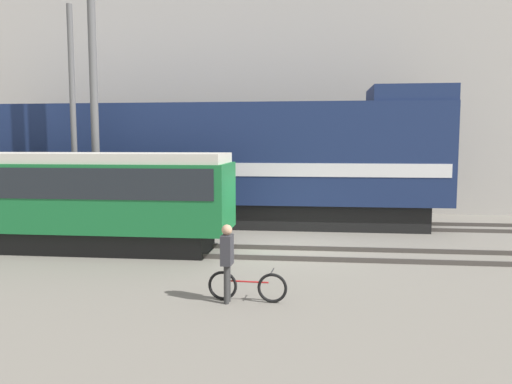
{
  "coord_description": "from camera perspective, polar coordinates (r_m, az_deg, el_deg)",
  "views": [
    {
      "loc": [
        0.89,
        -15.47,
        3.39
      ],
      "look_at": [
        -0.91,
        0.3,
        1.8
      ],
      "focal_mm": 35.0,
      "sensor_mm": 36.0,
      "label": 1
    }
  ],
  "objects": [
    {
      "name": "freight_locomotive",
      "position": [
        20.59,
        -6.36,
        3.38
      ],
      "size": [
        19.79,
        3.04,
        5.49
      ],
      "color": "black",
      "rests_on": "ground"
    },
    {
      "name": "track_near",
      "position": [
        15.16,
        2.99,
        -6.94
      ],
      "size": [
        60.0,
        1.5,
        0.14
      ],
      "color": "#47423D",
      "rests_on": "ground"
    },
    {
      "name": "streetcar",
      "position": [
        16.87,
        -21.82,
        -0.28
      ],
      "size": [
        11.0,
        2.54,
        3.06
      ],
      "color": "black",
      "rests_on": "ground"
    },
    {
      "name": "building_backdrop",
      "position": [
        27.53,
        4.73,
        14.71
      ],
      "size": [
        44.89,
        6.0,
        15.39
      ],
      "color": "#B7B2A8",
      "rests_on": "ground"
    },
    {
      "name": "track_far",
      "position": [
        20.35,
        3.91,
        -3.68
      ],
      "size": [
        60.0,
        1.51,
        0.14
      ],
      "color": "#47423D",
      "rests_on": "ground"
    },
    {
      "name": "utility_pole_left",
      "position": [
        19.47,
        -20.15,
        7.59
      ],
      "size": [
        0.21,
        0.21,
        8.29
      ],
      "color": "#595959",
      "rests_on": "ground"
    },
    {
      "name": "ground_plane",
      "position": [
        15.86,
        3.15,
        -6.63
      ],
      "size": [
        120.0,
        120.0,
        0.0
      ],
      "primitive_type": "plane",
      "color": "slate"
    },
    {
      "name": "bicycle",
      "position": [
        10.81,
        -1.0,
        -10.75
      ],
      "size": [
        1.72,
        0.44,
        0.7
      ],
      "color": "black",
      "rests_on": "ground"
    },
    {
      "name": "person",
      "position": [
        10.58,
        -3.33,
        -7.26
      ],
      "size": [
        0.24,
        0.37,
        1.68
      ],
      "color": "#333333",
      "rests_on": "ground"
    },
    {
      "name": "utility_pole_center",
      "position": [
        19.12,
        -17.96,
        8.06
      ],
      "size": [
        0.28,
        0.28,
        8.53
      ],
      "color": "#595959",
      "rests_on": "ground"
    }
  ]
}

